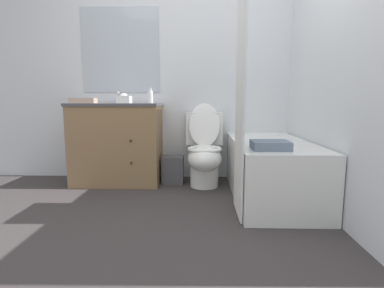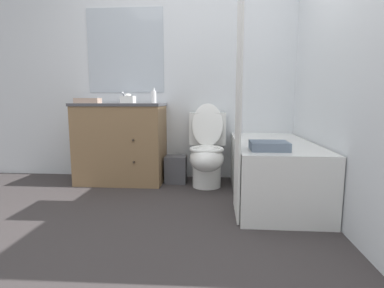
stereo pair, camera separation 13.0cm
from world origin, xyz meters
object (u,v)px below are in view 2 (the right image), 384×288
object	(u,v)px
soap_dispenser	(154,97)
hand_towel_folded	(88,101)
sink_faucet	(125,100)
bath_towel_folded	(269,146)
bathtub	(272,170)
tissue_box	(128,99)
vanity_cabinet	(122,142)
toilet	(207,152)
wastebasket	(176,169)

from	to	relation	value
soap_dispenser	hand_towel_folded	xyz separation A→B (m)	(-0.66, -0.16, -0.04)
sink_faucet	bath_towel_folded	size ratio (longest dim) A/B	0.51
bathtub	tissue_box	bearing A→B (deg)	162.25
vanity_cabinet	bath_towel_folded	world-z (taller)	vanity_cabinet
vanity_cabinet	tissue_box	size ratio (longest dim) A/B	6.64
bathtub	bath_towel_folded	size ratio (longest dim) A/B	5.09
tissue_box	hand_towel_folded	distance (m)	0.41
hand_towel_folded	bath_towel_folded	size ratio (longest dim) A/B	0.91
tissue_box	hand_towel_folded	size ratio (longest dim) A/B	0.55
tissue_box	toilet	bearing A→B (deg)	-6.41
vanity_cabinet	tissue_box	bearing A→B (deg)	11.79
sink_faucet	bath_towel_folded	bearing A→B (deg)	-37.64
vanity_cabinet	sink_faucet	xyz separation A→B (m)	(-0.00, 0.19, 0.46)
hand_towel_folded	toilet	bearing A→B (deg)	2.48
wastebasket	soap_dispenser	world-z (taller)	soap_dispenser
wastebasket	bath_towel_folded	world-z (taller)	bath_towel_folded
soap_dispenser	bath_towel_folded	distance (m)	1.47
soap_dispenser	tissue_box	bearing A→B (deg)	-178.94
toilet	bathtub	world-z (taller)	toilet
soap_dispenser	bath_towel_folded	xyz separation A→B (m)	(1.06, -0.94, -0.38)
wastebasket	bathtub	bearing A→B (deg)	-25.33
sink_faucet	bath_towel_folded	distance (m)	1.84
soap_dispenser	bathtub	bearing A→B (deg)	-21.83
bathtub	bath_towel_folded	bearing A→B (deg)	-104.43
toilet	soap_dispenser	distance (m)	0.82
toilet	bathtub	bearing A→B (deg)	-31.50
vanity_cabinet	toilet	size ratio (longest dim) A/B	1.08
sink_faucet	bathtub	size ratio (longest dim) A/B	0.10
hand_towel_folded	bath_towel_folded	bearing A→B (deg)	-24.38
toilet	tissue_box	distance (m)	1.02
vanity_cabinet	wastebasket	xyz separation A→B (m)	(0.60, -0.00, -0.29)
wastebasket	tissue_box	distance (m)	0.92
toilet	bath_towel_folded	distance (m)	0.99
toilet	wastebasket	bearing A→B (deg)	167.38
wastebasket	soap_dispenser	size ratio (longest dim) A/B	1.86
vanity_cabinet	wastebasket	size ratio (longest dim) A/B	3.18
toilet	wastebasket	world-z (taller)	toilet
bathtub	wastebasket	distance (m)	1.06
sink_faucet	bathtub	distance (m)	1.79
tissue_box	bath_towel_folded	bearing A→B (deg)	-34.74
vanity_cabinet	bath_towel_folded	distance (m)	1.70
toilet	soap_dispenser	bearing A→B (deg)	170.00
sink_faucet	bathtub	world-z (taller)	sink_faucet
vanity_cabinet	sink_faucet	distance (m)	0.49
bath_towel_folded	tissue_box	bearing A→B (deg)	145.26
wastebasket	soap_dispenser	bearing A→B (deg)	173.87
soap_dispenser	bath_towel_folded	size ratio (longest dim) A/B	0.57
sink_faucet	toilet	world-z (taller)	sink_faucet
hand_towel_folded	sink_faucet	bearing A→B (deg)	46.60
soap_dispenser	wastebasket	bearing A→B (deg)	-6.13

